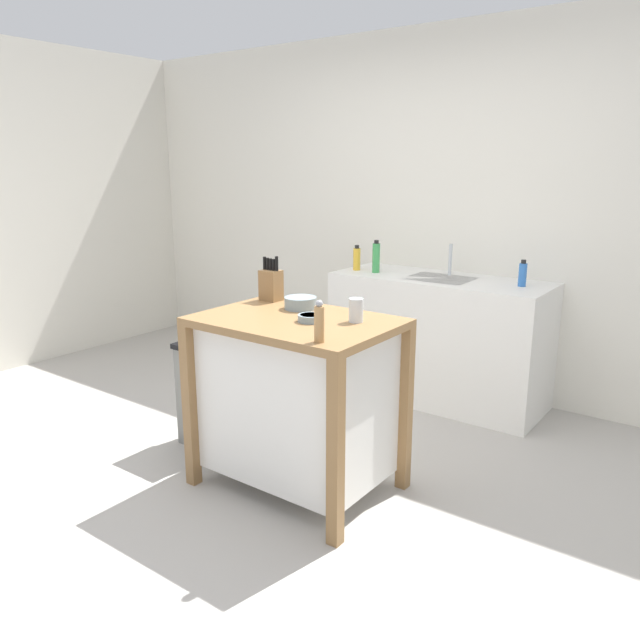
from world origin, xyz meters
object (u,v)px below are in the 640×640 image
object	(u,v)px
knife_block	(271,284)
sink_faucet	(450,260)
trash_bin	(211,394)
kitchen_island	(297,394)
bowl_stoneware_deep	(301,303)
bowl_ceramic_small	(311,318)
bottle_spray_cleaner	(376,257)
bottle_dish_soap	(523,274)
drinking_cup	(356,310)
pepper_grinder	(319,322)
bottle_hand_soap	(357,259)

from	to	relation	value
knife_block	sink_faucet	world-z (taller)	knife_block
knife_block	trash_bin	size ratio (longest dim) A/B	0.40
kitchen_island	knife_block	distance (m)	0.66
bowl_stoneware_deep	trash_bin	xyz separation A→B (m)	(-0.62, -0.08, -0.63)
bowl_ceramic_small	sink_faucet	bearing A→B (deg)	92.22
trash_bin	bottle_spray_cleaner	xyz separation A→B (m)	(0.29, 1.40, 0.68)
bowl_stoneware_deep	bottle_dish_soap	bearing A→B (deg)	64.14
drinking_cup	bottle_spray_cleaner	size ratio (longest dim) A/B	0.49
knife_block	bowl_ceramic_small	distance (m)	0.53
bowl_ceramic_small	trash_bin	size ratio (longest dim) A/B	0.20
knife_block	bowl_ceramic_small	bearing A→B (deg)	-28.24
pepper_grinder	bottle_dish_soap	world-z (taller)	pepper_grinder
drinking_cup	bowl_stoneware_deep	bearing A→B (deg)	171.18
bowl_ceramic_small	pepper_grinder	xyz separation A→B (m)	(0.24, -0.26, 0.07)
bowl_ceramic_small	pepper_grinder	world-z (taller)	pepper_grinder
kitchen_island	sink_faucet	size ratio (longest dim) A/B	4.44
knife_block	bowl_stoneware_deep	bearing A→B (deg)	-14.15
kitchen_island	bowl_stoneware_deep	size ratio (longest dim) A/B	5.75
drinking_cup	bowl_ceramic_small	bearing A→B (deg)	-145.32
kitchen_island	bowl_stoneware_deep	xyz separation A→B (m)	(-0.11, 0.18, 0.43)
knife_block	bottle_hand_soap	world-z (taller)	knife_block
drinking_cup	bottle_hand_soap	size ratio (longest dim) A/B	0.62
bowl_ceramic_small	drinking_cup	distance (m)	0.22
bowl_stoneware_deep	bottle_spray_cleaner	bearing A→B (deg)	104.25
bowl_ceramic_small	bottle_dish_soap	bearing A→B (deg)	73.22
trash_bin	bottle_spray_cleaner	distance (m)	1.58
drinking_cup	sink_faucet	bearing A→B (deg)	98.77
pepper_grinder	knife_block	bearing A→B (deg)	144.28
drinking_cup	bottle_spray_cleaner	world-z (taller)	bottle_spray_cleaner
sink_faucet	bottle_spray_cleaner	distance (m)	0.52
bowl_stoneware_deep	trash_bin	world-z (taller)	bowl_stoneware_deep
bowl_stoneware_deep	bottle_dish_soap	size ratio (longest dim) A/B	0.98
sink_faucet	pepper_grinder	bearing A→B (deg)	-81.13
bowl_stoneware_deep	trash_bin	bearing A→B (deg)	-172.45
bowl_stoneware_deep	pepper_grinder	world-z (taller)	pepper_grinder
pepper_grinder	bottle_spray_cleaner	bearing A→B (deg)	114.00
kitchen_island	trash_bin	distance (m)	0.76
bottle_dish_soap	knife_block	bearing A→B (deg)	-124.89
kitchen_island	pepper_grinder	bearing A→B (deg)	-38.30
kitchen_island	bowl_stoneware_deep	bearing A→B (deg)	121.92
drinking_cup	bottle_spray_cleaner	xyz separation A→B (m)	(-0.72, 1.37, 0.03)
sink_faucet	bottle_spray_cleaner	world-z (taller)	bottle_spray_cleaner
drinking_cup	bottle_dish_soap	bearing A→B (deg)	78.36
trash_bin	bottle_hand_soap	world-z (taller)	bottle_hand_soap
knife_block	bowl_stoneware_deep	size ratio (longest dim) A/B	1.48
bowl_ceramic_small	sink_faucet	world-z (taller)	sink_faucet
kitchen_island	knife_block	size ratio (longest dim) A/B	3.89
sink_faucet	bottle_hand_soap	distance (m)	0.68
kitchen_island	bottle_spray_cleaner	size ratio (longest dim) A/B	4.15
bottle_dish_soap	bottle_spray_cleaner	bearing A→B (deg)	-173.55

